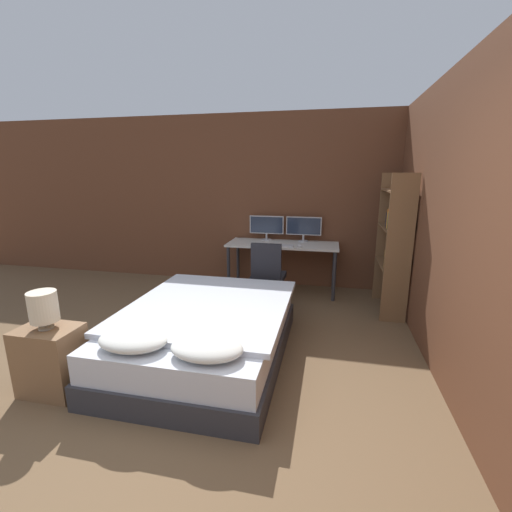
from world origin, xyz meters
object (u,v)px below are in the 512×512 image
object	(u,v)px
nightstand	(52,360)
keyboard	(281,246)
bookshelf	(395,237)
monitor_right	(304,227)
desk	(283,249)
bed	(206,332)
monitor_left	(267,226)
office_chair	(268,283)
computer_mouse	(300,246)
bedside_lamp	(43,307)

from	to	relation	value
nightstand	keyboard	xyz separation A→B (m)	(1.51, 2.71, 0.48)
keyboard	bookshelf	xyz separation A→B (m)	(1.50, -0.32, 0.25)
monitor_right	desk	bearing A→B (deg)	-143.03
bed	desk	world-z (taller)	desk
monitor_left	bookshelf	xyz separation A→B (m)	(1.79, -0.75, 0.03)
monitor_left	bed	bearing A→B (deg)	-94.01
desk	keyboard	world-z (taller)	keyboard
desk	office_chair	xyz separation A→B (m)	(-0.08, -0.80, -0.30)
computer_mouse	bed	bearing A→B (deg)	-111.02
monitor_left	computer_mouse	size ratio (longest dim) A/B	7.73
bedside_lamp	monitor_right	world-z (taller)	monitor_right
nightstand	office_chair	distance (m)	2.56
keyboard	nightstand	bearing A→B (deg)	-119.10
bed	monitor_right	bearing A→B (deg)	72.30
keyboard	bookshelf	world-z (taller)	bookshelf
desk	computer_mouse	size ratio (longest dim) A/B	23.76
bed	office_chair	bearing A→B (deg)	74.06
bed	keyboard	xyz separation A→B (m)	(0.46, 1.91, 0.50)
desk	keyboard	size ratio (longest dim) A/B	4.45
bedside_lamp	computer_mouse	distance (m)	3.24
nightstand	monitor_left	bearing A→B (deg)	68.86
monitor_left	computer_mouse	xyz separation A→B (m)	(0.57, -0.44, -0.21)
keyboard	monitor_left	bearing A→B (deg)	123.80
office_chair	bookshelf	world-z (taller)	bookshelf
desk	office_chair	bearing A→B (deg)	-95.61
monitor_right	bookshelf	bearing A→B (deg)	-31.99
bed	computer_mouse	size ratio (longest dim) A/B	29.56
desk	bookshelf	bearing A→B (deg)	-19.61
nightstand	office_chair	world-z (taller)	office_chair
bed	nightstand	bearing A→B (deg)	-142.66
desk	nightstand	bearing A→B (deg)	-117.27
monitor_left	monitor_right	distance (m)	0.58
monitor_right	office_chair	size ratio (longest dim) A/B	0.58
bed	keyboard	bearing A→B (deg)	76.55
monitor_left	keyboard	bearing A→B (deg)	-56.20
bed	keyboard	world-z (taller)	keyboard
nightstand	desk	world-z (taller)	desk
nightstand	desk	bearing A→B (deg)	62.73
bed	bedside_lamp	bearing A→B (deg)	-142.66
nightstand	computer_mouse	bearing A→B (deg)	56.63
bed	nightstand	xyz separation A→B (m)	(-1.05, -0.80, 0.02)
bed	bedside_lamp	xyz separation A→B (m)	(-1.05, -0.80, 0.49)
bed	nightstand	distance (m)	1.32
desk	office_chair	distance (m)	0.86
monitor_right	keyboard	size ratio (longest dim) A/B	1.45
computer_mouse	monitor_left	bearing A→B (deg)	142.53
bookshelf	keyboard	bearing A→B (deg)	168.03
bed	desk	bearing A→B (deg)	77.88
monitor_left	bedside_lamp	bearing A→B (deg)	-111.14
bed	monitor_left	distance (m)	2.46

